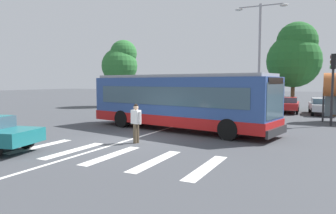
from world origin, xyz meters
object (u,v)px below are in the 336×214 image
parked_car_silver (323,105)px  twin_arm_street_lamp (260,48)px  pedestrian_crossing_street (136,121)px  parked_car_white (255,103)px  parked_car_teal (199,102)px  background_tree_left (121,62)px  parked_car_blue (228,102)px  traffic_light_far_corner (333,77)px  parked_car_red (287,104)px  background_tree_right (295,55)px  city_transit_bus (178,101)px  parked_car_charcoal (173,100)px

parked_car_silver → twin_arm_street_lamp: size_ratio=0.55×
pedestrian_crossing_street → parked_car_white: (1.76, 17.31, -0.20)m
parked_car_teal → parked_car_white: 5.21m
twin_arm_street_lamp → background_tree_left: size_ratio=1.19×
parked_car_teal → parked_car_blue: (2.66, 0.71, 0.00)m
traffic_light_far_corner → parked_car_red: bearing=113.3°
twin_arm_street_lamp → background_tree_right: 7.68m
city_transit_bus → parked_car_charcoal: bearing=116.4°
twin_arm_street_lamp → traffic_light_far_corner: bearing=-34.8°
twin_arm_street_lamp → background_tree_right: bearing=75.5°
pedestrian_crossing_street → background_tree_left: 21.14m
pedestrian_crossing_street → twin_arm_street_lamp: bearing=77.9°
city_transit_bus → parked_car_teal: (-3.55, 12.64, -0.82)m
twin_arm_street_lamp → background_tree_left: twin_arm_street_lamp is taller
twin_arm_street_lamp → background_tree_right: twin_arm_street_lamp is taller
city_transit_bus → parked_car_charcoal: city_transit_bus is taller
parked_car_white → parked_car_red: 2.78m
pedestrian_crossing_street → traffic_light_far_corner: traffic_light_far_corner is taller
parked_car_teal → background_tree_left: background_tree_left is taller
parked_car_teal → parked_car_white: size_ratio=0.99×
pedestrian_crossing_street → traffic_light_far_corner: bearing=51.6°
parked_car_teal → pedestrian_crossing_street: bearing=-78.5°
traffic_light_far_corner → twin_arm_street_lamp: twin_arm_street_lamp is taller
pedestrian_crossing_street → parked_car_teal: size_ratio=0.38×
parked_car_charcoal → background_tree_left: (-6.00, -0.58, 3.98)m
parked_car_white → parked_car_silver: same height
background_tree_left → background_tree_right: bearing=12.9°
traffic_light_far_corner → parked_car_teal: bearing=147.6°
parked_car_silver → background_tree_left: bearing=-179.6°
parked_car_teal → twin_arm_street_lamp: twin_arm_street_lamp is taller
parked_car_charcoal → twin_arm_street_lamp: size_ratio=0.54×
city_transit_bus → parked_car_red: size_ratio=2.45×
city_transit_bus → parked_car_charcoal: 14.61m
parked_car_blue → traffic_light_far_corner: size_ratio=1.07×
twin_arm_street_lamp → parked_car_teal: bearing=149.6°
twin_arm_street_lamp → parked_car_silver: bearing=39.4°
pedestrian_crossing_street → parked_car_white: pedestrian_crossing_street is taller
parked_car_silver → background_tree_right: background_tree_right is taller
pedestrian_crossing_street → background_tree_left: bearing=126.5°
parked_car_white → background_tree_right: bearing=48.0°
parked_car_charcoal → parked_car_teal: (2.94, -0.43, 0.00)m
pedestrian_crossing_street → parked_car_red: pedestrian_crossing_street is taller
parked_car_red → background_tree_left: size_ratio=0.64×
parked_car_red → pedestrian_crossing_street: bearing=-104.7°
parked_car_blue → parked_car_red: same height
background_tree_right → parked_car_red: bearing=-93.6°
traffic_light_far_corner → background_tree_left: bearing=161.0°
city_transit_bus → parked_car_red: 13.79m
parked_car_white → background_tree_left: (-14.13, -0.60, 3.98)m
twin_arm_street_lamp → parked_car_charcoal: bearing=156.0°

